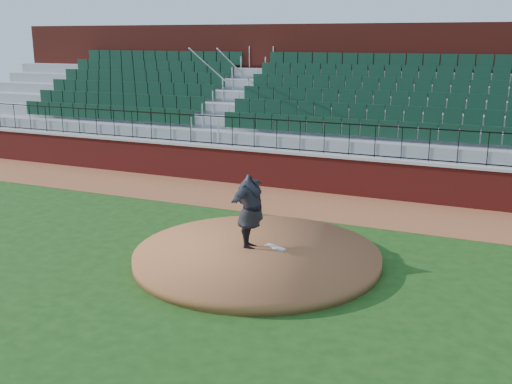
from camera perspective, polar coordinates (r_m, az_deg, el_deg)
ground at (r=13.71m, az=-2.54°, el=-6.72°), size 90.00×90.00×0.00m
warning_track at (r=18.45m, az=4.89°, el=-1.10°), size 34.00×3.20×0.01m
field_wall at (r=19.78m, az=6.44°, el=1.71°), size 34.00×0.35×1.20m
wall_cap at (r=19.65m, az=6.49°, el=3.56°), size 34.00×0.45×0.10m
wall_railing at (r=19.55m, az=6.53°, el=5.14°), size 34.00×0.05×1.00m
seating_stands at (r=22.07m, az=8.71°, el=7.46°), size 34.00×5.10×4.60m
concourse_wall at (r=24.72m, az=10.49°, el=9.18°), size 34.00×0.50×5.50m
pitchers_mound at (r=13.70m, az=0.09°, el=-6.15°), size 5.62×5.62×0.25m
pitching_rubber at (r=13.85m, az=1.86°, el=-5.30°), size 0.55×0.32×0.04m
pitcher at (r=13.64m, az=-0.56°, el=-1.85°), size 0.95×2.21×1.74m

